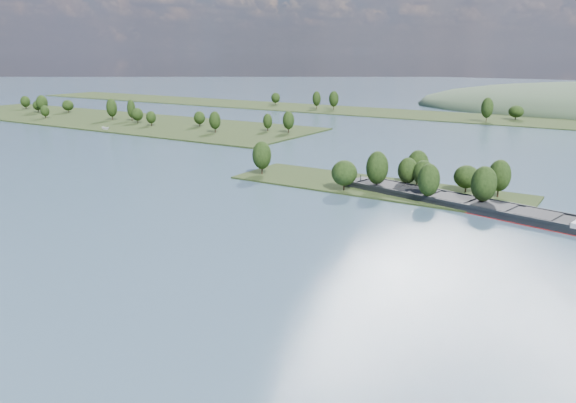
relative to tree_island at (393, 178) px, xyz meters
The scene contains 6 objects.
ground 59.40m from the tree_island, 95.93° to the right, with size 1800.00×1800.00×0.00m, color #374E60.
tree_island is the anchor object (origin of this frame).
left_bank 248.85m from the tree_island, 160.94° to the left, with size 300.00×80.00×15.66m.
back_shoreline 220.84m from the tree_island, 89.65° to the left, with size 900.00×60.00×16.68m.
cargo_barge 38.06m from the tree_island, 15.45° to the right, with size 91.15×29.96×12.30m.
motorboat 200.51m from the tree_island, 166.38° to the left, with size 2.26×6.01×2.32m, color silver.
Camera 1 is at (72.76, 9.37, 44.30)m, focal length 35.00 mm.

